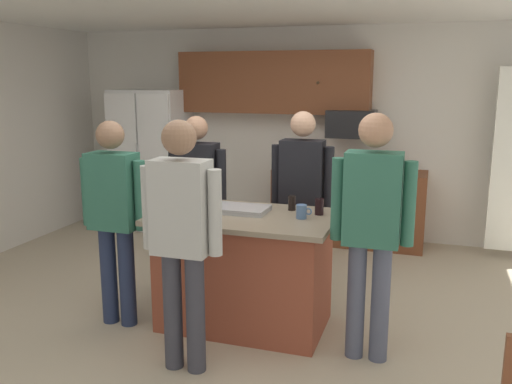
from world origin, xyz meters
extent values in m
plane|color=#B7A88E|center=(0.00, 0.00, 0.00)|extent=(7.04, 7.04, 0.00)
cube|color=silver|center=(0.00, 2.80, 1.30)|extent=(6.40, 0.10, 2.60)
cube|color=brown|center=(-0.40, 2.60, 1.92)|extent=(2.40, 0.35, 0.75)
sphere|color=#4C3823|center=(0.20, 2.41, 1.93)|extent=(0.04, 0.04, 0.04)
cube|color=brown|center=(0.60, 2.48, 0.45)|extent=(1.80, 0.60, 0.90)
sphere|color=#4C3823|center=(1.05, 2.17, 0.45)|extent=(0.04, 0.04, 0.04)
cube|color=white|center=(-2.00, 2.40, 0.92)|extent=(0.91, 0.70, 1.83)
cube|color=white|center=(-2.23, 2.03, 0.92)|extent=(0.43, 0.04, 1.75)
cube|color=white|center=(-1.77, 2.03, 0.92)|extent=(0.43, 0.04, 1.75)
cylinder|color=#B2B2B7|center=(-2.00, 2.00, 1.01)|extent=(0.02, 0.02, 0.35)
cube|color=black|center=(0.60, 2.50, 1.45)|extent=(0.56, 0.40, 0.32)
cube|color=brown|center=(0.15, -0.06, 0.44)|extent=(1.29, 0.74, 0.89)
cube|color=gray|center=(0.15, -0.06, 0.91)|extent=(1.43, 0.88, 0.04)
cylinder|color=#232D4C|center=(-0.92, -0.36, 0.40)|extent=(0.13, 0.13, 0.81)
cylinder|color=#232D4C|center=(-0.75, -0.36, 0.40)|extent=(0.13, 0.13, 0.81)
cube|color=#2D6651|center=(-0.84, -0.36, 1.11)|extent=(0.38, 0.22, 0.61)
sphere|color=#8C664C|center=(-0.84, -0.36, 1.56)|extent=(0.22, 0.22, 0.22)
cylinder|color=#2D6651|center=(-1.08, -0.36, 1.09)|extent=(0.09, 0.09, 0.55)
cylinder|color=#2D6651|center=(-0.60, -0.36, 1.09)|extent=(0.09, 0.09, 0.55)
cylinder|color=#4C5166|center=(1.08, -0.31, 0.43)|extent=(0.13, 0.13, 0.86)
cylinder|color=#4C5166|center=(1.25, -0.31, 0.43)|extent=(0.13, 0.13, 0.86)
cube|color=#2D6651|center=(1.16, -0.31, 1.18)|extent=(0.38, 0.22, 0.64)
sphere|color=tan|center=(1.16, -0.31, 1.65)|extent=(0.23, 0.23, 0.23)
cylinder|color=#2D6651|center=(0.92, -0.31, 1.16)|extent=(0.09, 0.09, 0.58)
cylinder|color=#2D6651|center=(1.40, -0.31, 1.16)|extent=(0.09, 0.09, 0.58)
cylinder|color=tan|center=(0.35, 0.70, 0.41)|extent=(0.13, 0.13, 0.83)
cylinder|color=tan|center=(0.52, 0.70, 0.41)|extent=(0.13, 0.13, 0.83)
cube|color=black|center=(0.43, 0.70, 1.14)|extent=(0.38, 0.22, 0.62)
sphere|color=tan|center=(0.43, 0.70, 1.59)|extent=(0.22, 0.22, 0.22)
cylinder|color=black|center=(0.19, 0.70, 1.12)|extent=(0.09, 0.09, 0.56)
cylinder|color=black|center=(0.67, 0.70, 1.12)|extent=(0.09, 0.09, 0.56)
cylinder|color=#383842|center=(-0.10, -0.84, 0.42)|extent=(0.13, 0.13, 0.84)
cylinder|color=#383842|center=(0.07, -0.84, 0.42)|extent=(0.13, 0.13, 0.84)
cube|color=#B7B7B2|center=(-0.02, -0.84, 1.15)|extent=(0.38, 0.22, 0.63)
sphere|color=#8C664C|center=(-0.02, -0.84, 1.61)|extent=(0.23, 0.23, 0.23)
cylinder|color=#B7B7B2|center=(-0.26, -0.84, 1.14)|extent=(0.09, 0.09, 0.57)
cylinder|color=#B7B7B2|center=(0.22, -0.84, 1.14)|extent=(0.09, 0.09, 0.57)
cylinder|color=#232D4C|center=(-0.61, 0.55, 0.40)|extent=(0.13, 0.13, 0.80)
cylinder|color=#232D4C|center=(-0.44, 0.55, 0.40)|extent=(0.13, 0.13, 0.80)
cube|color=black|center=(-0.53, 0.55, 1.10)|extent=(0.38, 0.22, 0.60)
sphere|color=tan|center=(-0.53, 0.55, 1.54)|extent=(0.22, 0.22, 0.22)
cylinder|color=black|center=(-0.77, 0.55, 1.08)|extent=(0.09, 0.09, 0.54)
cylinder|color=black|center=(-0.29, 0.55, 1.08)|extent=(0.09, 0.09, 0.54)
cylinder|color=#4C6B99|center=(-0.33, -0.06, 0.98)|extent=(0.09, 0.09, 0.09)
torus|color=#4C6B99|center=(-0.27, -0.06, 0.98)|extent=(0.06, 0.01, 0.06)
cylinder|color=#4C6B99|center=(0.60, -0.04, 0.98)|extent=(0.08, 0.08, 0.11)
torus|color=#4C6B99|center=(0.66, -0.04, 0.99)|extent=(0.06, 0.01, 0.06)
cylinder|color=black|center=(-0.18, -0.12, 1.01)|extent=(0.07, 0.07, 0.17)
cylinder|color=black|center=(0.47, 0.19, 0.99)|extent=(0.06, 0.06, 0.12)
cylinder|color=black|center=(0.71, 0.12, 0.99)|extent=(0.07, 0.07, 0.13)
cube|color=#B7B7BC|center=(0.09, 0.02, 0.94)|extent=(0.44, 0.30, 0.02)
cube|color=#A8A8AD|center=(0.09, 0.02, 0.96)|extent=(0.44, 0.30, 0.02)
camera|label=1|loc=(1.52, -3.98, 1.99)|focal=38.10mm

